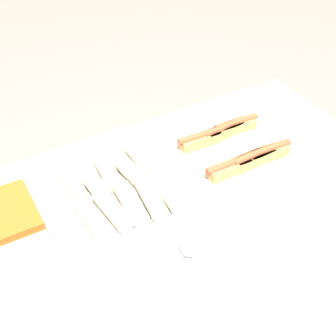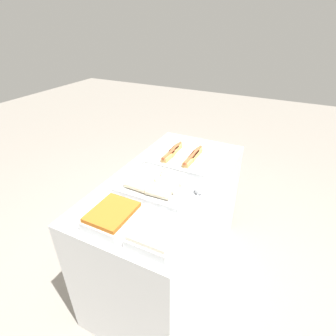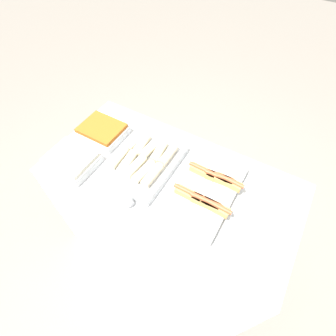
% 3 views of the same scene
% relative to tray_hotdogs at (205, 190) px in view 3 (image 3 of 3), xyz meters
% --- Properties ---
extents(ground_plane, '(12.00, 12.00, 0.00)m').
position_rel_tray_hotdogs_xyz_m(ground_plane, '(-0.21, -0.00, -0.97)').
color(ground_plane, gray).
extents(counter, '(1.43, 0.72, 0.94)m').
position_rel_tray_hotdogs_xyz_m(counter, '(-0.21, -0.00, -0.50)').
color(counter, silver).
rests_on(counter, ground_plane).
extents(tray_hotdogs, '(0.34, 0.50, 0.10)m').
position_rel_tray_hotdogs_xyz_m(tray_hotdogs, '(0.00, 0.00, 0.00)').
color(tray_hotdogs, silver).
rests_on(tray_hotdogs, counter).
extents(tray_wraps, '(0.34, 0.45, 0.10)m').
position_rel_tray_hotdogs_xyz_m(tray_wraps, '(-0.38, -0.00, 0.01)').
color(tray_wraps, silver).
rests_on(tray_wraps, counter).
extents(tray_side_front, '(0.27, 0.22, 0.07)m').
position_rel_tray_hotdogs_xyz_m(tray_side_front, '(-0.74, -0.20, 0.00)').
color(tray_side_front, silver).
rests_on(tray_side_front, counter).
extents(tray_side_back, '(0.27, 0.22, 0.07)m').
position_rel_tray_hotdogs_xyz_m(tray_side_back, '(-0.74, 0.07, 0.00)').
color(tray_side_back, silver).
rests_on(tray_side_back, counter).
extents(serving_spoon_near, '(0.24, 0.05, 0.05)m').
position_rel_tray_hotdogs_xyz_m(serving_spoon_near, '(-0.32, -0.26, -0.01)').
color(serving_spoon_near, '#B2B5BA').
rests_on(serving_spoon_near, counter).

